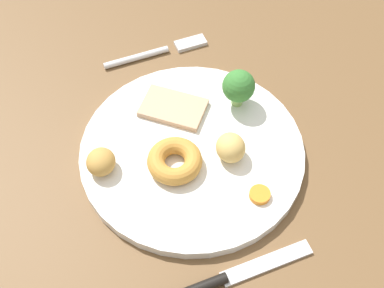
{
  "coord_description": "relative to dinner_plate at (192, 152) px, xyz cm",
  "views": [
    {
      "loc": [
        31.78,
        -10.13,
        57.24
      ],
      "look_at": [
        -2.5,
        1.98,
        6.0
      ],
      "focal_mm": 48.74,
      "sensor_mm": 36.0,
      "label": 1
    }
  ],
  "objects": [
    {
      "name": "roast_potato_left",
      "position": [
        2.96,
        3.98,
        2.41
      ],
      "size": [
        4.04,
        3.74,
        3.42
      ],
      "primitive_type": "ellipsoid",
      "rotation": [
        0.0,
        0.0,
        3.08
      ],
      "color": "#D8B260",
      "rests_on": "dinner_plate"
    },
    {
      "name": "fork",
      "position": [
        -18.31,
        1.46,
        -0.31
      ],
      "size": [
        2.16,
        15.29,
        0.9
      ],
      "rotation": [
        0.0,
        0.0,
        1.61
      ],
      "color": "silver",
      "rests_on": "dining_table"
    },
    {
      "name": "roast_potato_right",
      "position": [
        -0.86,
        -11.01,
        2.13
      ],
      "size": [
        4.74,
        4.6,
        2.86
      ],
      "primitive_type": "ellipsoid",
      "rotation": [
        0.0,
        0.0,
        2.75
      ],
      "color": "#BC8C42",
      "rests_on": "dinner_plate"
    },
    {
      "name": "broccoli_floret",
      "position": [
        -4.93,
        7.95,
        3.86
      ],
      "size": [
        4.18,
        4.18,
        5.37
      ],
      "color": "#8CB766",
      "rests_on": "dinner_plate"
    },
    {
      "name": "dining_table",
      "position": [
        2.5,
        -1.98,
        -2.5
      ],
      "size": [
        120.0,
        84.0,
        3.6
      ],
      "primitive_type": "cube",
      "color": "brown",
      "rests_on": "ground"
    },
    {
      "name": "meat_slice_main",
      "position": [
        -6.6,
        -0.23,
        1.1
      ],
      "size": [
        9.02,
        9.48,
        0.8
      ],
      "primitive_type": "cube",
      "rotation": [
        0.0,
        0.0,
        0.9
      ],
      "color": "tan",
      "rests_on": "dinner_plate"
    },
    {
      "name": "dinner_plate",
      "position": [
        0.0,
        0.0,
        0.0
      ],
      "size": [
        27.54,
        27.54,
        1.4
      ],
      "primitive_type": "cylinder",
      "color": "white",
      "rests_on": "dining_table"
    },
    {
      "name": "knife",
      "position": [
        16.37,
        -2.81,
        -0.25
      ],
      "size": [
        2.18,
        18.54,
        1.2
      ],
      "rotation": [
        0.0,
        0.0,
        1.61
      ],
      "color": "black",
      "rests_on": "dining_table"
    },
    {
      "name": "yorkshire_pudding",
      "position": [
        1.66,
        -2.75,
        1.76
      ],
      "size": [
        6.57,
        6.57,
        2.12
      ],
      "primitive_type": "torus",
      "color": "#C68938",
      "rests_on": "dinner_plate"
    },
    {
      "name": "carrot_coin_front",
      "position": [
        8.85,
        5.1,
        1.04
      ],
      "size": [
        2.45,
        2.45,
        0.68
      ],
      "primitive_type": "cylinder",
      "color": "orange",
      "rests_on": "dinner_plate"
    }
  ]
}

